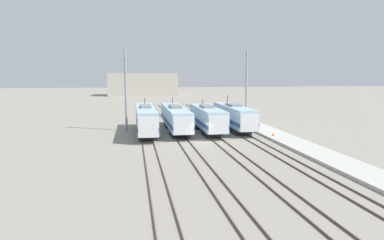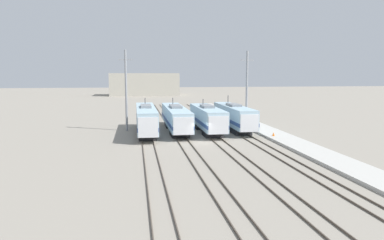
# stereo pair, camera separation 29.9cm
# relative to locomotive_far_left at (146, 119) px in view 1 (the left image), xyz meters

# --- Properties ---
(ground_plane) EXTENTS (400.00, 400.00, 0.00)m
(ground_plane) POSITION_rel_locomotive_far_left_xyz_m (7.04, -7.50, -2.24)
(ground_plane) COLOR gray
(rail_pair_far_left) EXTENTS (1.51, 120.00, 0.15)m
(rail_pair_far_left) POSITION_rel_locomotive_far_left_xyz_m (-0.00, -7.50, -2.17)
(rail_pair_far_left) COLOR #4C4238
(rail_pair_far_left) RESTS_ON ground_plane
(rail_pair_center_left) EXTENTS (1.51, 120.00, 0.15)m
(rail_pair_center_left) POSITION_rel_locomotive_far_left_xyz_m (4.69, -7.50, -2.17)
(rail_pair_center_left) COLOR #4C4238
(rail_pair_center_left) RESTS_ON ground_plane
(rail_pair_center_right) EXTENTS (1.51, 120.00, 0.15)m
(rail_pair_center_right) POSITION_rel_locomotive_far_left_xyz_m (9.39, -7.50, -2.17)
(rail_pair_center_right) COLOR #4C4238
(rail_pair_center_right) RESTS_ON ground_plane
(rail_pair_far_right) EXTENTS (1.51, 120.00, 0.15)m
(rail_pair_far_right) POSITION_rel_locomotive_far_left_xyz_m (14.08, -7.50, -2.17)
(rail_pair_far_right) COLOR #4C4238
(rail_pair_far_right) RESTS_ON ground_plane
(locomotive_far_left) EXTENTS (2.81, 18.40, 5.14)m
(locomotive_far_left) POSITION_rel_locomotive_far_left_xyz_m (0.00, 0.00, 0.00)
(locomotive_far_left) COLOR #232326
(locomotive_far_left) RESTS_ON ground_plane
(locomotive_center_left) EXTENTS (3.00, 19.57, 4.99)m
(locomotive_center_left) POSITION_rel_locomotive_far_left_xyz_m (4.69, 1.85, -0.13)
(locomotive_center_left) COLOR #232326
(locomotive_center_left) RESTS_ON ground_plane
(locomotive_center_right) EXTENTS (3.02, 16.20, 4.90)m
(locomotive_center_right) POSITION_rel_locomotive_far_left_xyz_m (9.39, 0.11, -0.08)
(locomotive_center_right) COLOR #232326
(locomotive_center_right) RESTS_ON ground_plane
(locomotive_far_right) EXTENTS (2.91, 17.20, 5.38)m
(locomotive_far_right) POSITION_rel_locomotive_far_left_xyz_m (14.08, 1.88, -0.07)
(locomotive_far_right) COLOR #232326
(locomotive_far_right) RESTS_ON ground_plane
(catenary_tower_left) EXTENTS (2.20, 0.35, 12.70)m
(catenary_tower_left) POSITION_rel_locomotive_far_left_xyz_m (-2.95, 3.98, 4.28)
(catenary_tower_left) COLOR gray
(catenary_tower_left) RESTS_ON ground_plane
(catenary_tower_right) EXTENTS (2.20, 0.35, 12.70)m
(catenary_tower_right) POSITION_rel_locomotive_far_left_xyz_m (16.69, 3.98, 4.28)
(catenary_tower_right) COLOR gray
(catenary_tower_right) RESTS_ON ground_plane
(platform) EXTENTS (4.00, 120.00, 0.33)m
(platform) POSITION_rel_locomotive_far_left_xyz_m (18.55, -7.50, -2.08)
(platform) COLOR #B7B5AD
(platform) RESTS_ON ground_plane
(traffic_cone) EXTENTS (0.36, 0.36, 0.52)m
(traffic_cone) POSITION_rel_locomotive_far_left_xyz_m (17.54, -6.30, -1.65)
(traffic_cone) COLOR orange
(traffic_cone) RESTS_ON platform
(depot_building) EXTENTS (28.09, 14.24, 9.18)m
(depot_building) POSITION_rel_locomotive_far_left_xyz_m (2.28, 102.39, 2.35)
(depot_building) COLOR #B2AD9E
(depot_building) RESTS_ON ground_plane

